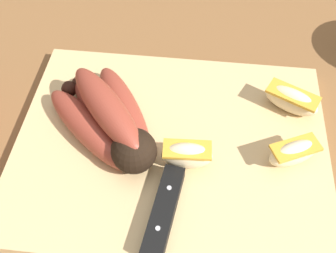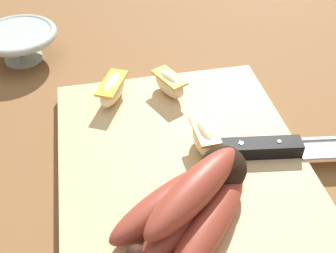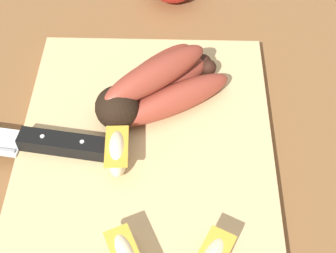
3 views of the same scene
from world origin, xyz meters
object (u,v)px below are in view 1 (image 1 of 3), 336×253
object	(u,v)px
apple_wedge_middle	(187,155)
banana_bunch	(109,120)
apple_wedge_near	(291,100)
apple_wedge_far	(294,153)

from	to	relation	value
apple_wedge_middle	banana_bunch	bearing A→B (deg)	-21.21
apple_wedge_near	apple_wedge_middle	distance (m)	0.15
apple_wedge_middle	apple_wedge_far	world-z (taller)	apple_wedge_middle
apple_wedge_near	apple_wedge_far	distance (m)	0.08
banana_bunch	apple_wedge_far	xyz separation A→B (m)	(-0.21, 0.02, -0.01)
apple_wedge_near	apple_wedge_middle	world-z (taller)	apple_wedge_middle
banana_bunch	apple_wedge_middle	xyz separation A→B (m)	(-0.09, 0.04, -0.00)
apple_wedge_far	apple_wedge_middle	bearing A→B (deg)	8.70
apple_wedge_near	apple_wedge_middle	bearing A→B (deg)	38.46
banana_bunch	apple_wedge_near	world-z (taller)	banana_bunch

